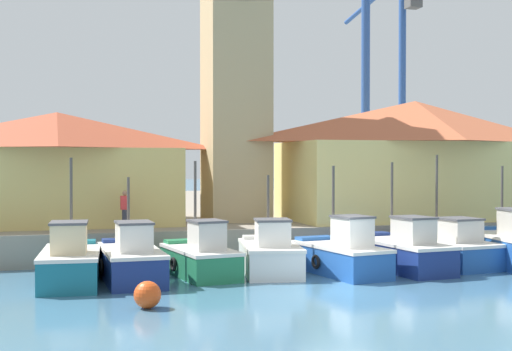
% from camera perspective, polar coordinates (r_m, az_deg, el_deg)
% --- Properties ---
extents(ground_plane, '(300.00, 300.00, 0.00)m').
position_cam_1_polar(ground_plane, '(23.58, 6.82, -8.92)').
color(ground_plane, teal).
extents(quay_wharf, '(120.00, 40.00, 1.31)m').
position_cam_1_polar(quay_wharf, '(49.28, -5.49, -2.93)').
color(quay_wharf, gray).
rests_on(quay_wharf, ground).
extents(fishing_boat_far_left, '(2.26, 4.76, 4.25)m').
position_cam_1_polar(fishing_boat_far_left, '(24.73, -14.63, -6.75)').
color(fishing_boat_far_left, '#196B7F').
rests_on(fishing_boat_far_left, ground).
extents(fishing_boat_left_outer, '(2.05, 4.85, 3.56)m').
position_cam_1_polar(fishing_boat_left_outer, '(24.98, -9.97, -6.69)').
color(fishing_boat_left_outer, navy).
rests_on(fishing_boat_left_outer, ground).
extents(fishing_boat_left_inner, '(2.36, 4.30, 4.13)m').
position_cam_1_polar(fishing_boat_left_inner, '(25.69, -4.46, -6.53)').
color(fishing_boat_left_inner, '#237A4C').
rests_on(fishing_boat_left_inner, ground).
extents(fishing_boat_mid_left, '(2.64, 4.40, 3.61)m').
position_cam_1_polar(fishing_boat_mid_left, '(26.25, 1.13, -6.33)').
color(fishing_boat_mid_left, silver).
rests_on(fishing_boat_mid_left, ground).
extents(fishing_boat_center, '(2.47, 4.56, 3.95)m').
position_cam_1_polar(fishing_boat_center, '(26.23, 6.89, -6.30)').
color(fishing_boat_center, '#2356A8').
rests_on(fishing_boat_center, ground).
extents(fishing_boat_mid_right, '(2.33, 5.04, 4.09)m').
position_cam_1_polar(fishing_boat_mid_right, '(27.56, 11.56, -5.97)').
color(fishing_boat_mid_right, navy).
rests_on(fishing_boat_mid_right, ground).
extents(fishing_boat_right_inner, '(2.66, 4.95, 4.38)m').
position_cam_1_polar(fishing_boat_right_inner, '(29.33, 15.00, -5.67)').
color(fishing_boat_right_inner, '#2356A8').
rests_on(fishing_boat_right_inner, ground).
extents(fishing_boat_right_outer, '(2.56, 4.74, 3.94)m').
position_cam_1_polar(fishing_boat_right_outer, '(29.97, 19.60, -5.30)').
color(fishing_boat_right_outer, '#2356A8').
rests_on(fishing_boat_right_outer, ground).
extents(clock_tower, '(3.35, 3.35, 16.74)m').
position_cam_1_polar(clock_tower, '(34.20, -1.63, 9.82)').
color(clock_tower, tan).
rests_on(clock_tower, quay_wharf).
extents(warehouse_left, '(10.93, 7.02, 5.04)m').
position_cam_1_polar(warehouse_left, '(33.41, -15.62, 0.68)').
color(warehouse_left, tan).
rests_on(warehouse_left, quay_wharf).
extents(warehouse_right, '(13.08, 6.47, 5.79)m').
position_cam_1_polar(warehouse_right, '(35.99, 12.61, 1.33)').
color(warehouse_right, '#E5D17A').
rests_on(warehouse_right, quay_wharf).
extents(port_crane_near, '(2.38, 9.95, 17.30)m').
position_cam_1_polar(port_crane_near, '(56.01, 11.45, 5.22)').
color(port_crane_near, navy).
rests_on(port_crane_near, quay_wharf).
extents(port_crane_far, '(2.64, 9.16, 21.06)m').
position_cam_1_polar(port_crane_far, '(47.19, 8.70, 7.94)').
color(port_crane_far, navy).
rests_on(port_crane_far, quay_wharf).
extents(mooring_buoy, '(0.77, 0.77, 0.77)m').
position_cam_1_polar(mooring_buoy, '(20.36, -8.68, -9.42)').
color(mooring_buoy, '#E54C19').
rests_on(mooring_buoy, ground).
extents(dock_worker_near_tower, '(0.34, 0.22, 1.62)m').
position_cam_1_polar(dock_worker_near_tower, '(29.50, -10.46, -2.70)').
color(dock_worker_near_tower, '#33333D').
rests_on(dock_worker_near_tower, quay_wharf).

